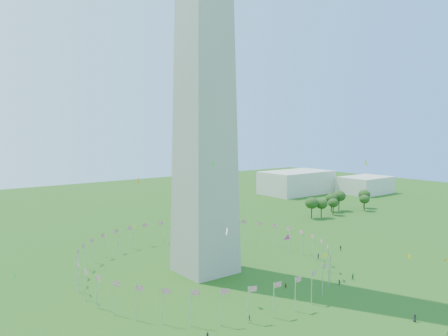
{
  "coord_description": "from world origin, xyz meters",
  "views": [
    {
      "loc": [
        -80.11,
        -64.46,
        46.91
      ],
      "look_at": [
        -3.72,
        35.0,
        35.34
      ],
      "focal_mm": 35.0,
      "sensor_mm": 36.0,
      "label": 1
    }
  ],
  "objects": [
    {
      "name": "ground",
      "position": [
        0.0,
        0.0,
        0.0
      ],
      "size": [
        600.0,
        600.0,
        0.0
      ],
      "primitive_type": "plane",
      "color": "#1C4A11",
      "rests_on": "ground"
    },
    {
      "name": "washington_monument",
      "position": [
        0.0,
        50.0,
        84.5
      ],
      "size": [
        16.8,
        16.8,
        169.0
      ],
      "primitive_type": null,
      "color": "#A7A394",
      "rests_on": "ground"
    },
    {
      "name": "flag_ring",
      "position": [
        -0.0,
        50.0,
        4.5
      ],
      "size": [
        80.24,
        80.24,
        9.0
      ],
      "color": "silver",
      "rests_on": "ground"
    },
    {
      "name": "gov_building_east_a",
      "position": [
        150.0,
        150.0,
        8.0
      ],
      "size": [
        50.0,
        30.0,
        16.0
      ],
      "primitive_type": "cube",
      "color": "beige",
      "rests_on": "ground"
    },
    {
      "name": "gov_building_east_b",
      "position": [
        190.0,
        120.0,
        6.0
      ],
      "size": [
        35.0,
        25.0,
        12.0
      ],
      "primitive_type": "cube",
      "color": "beige",
      "rests_on": "ground"
    },
    {
      "name": "crowd",
      "position": [
        14.48,
        7.38,
        0.87
      ],
      "size": [
        105.8,
        59.49,
        2.02
      ],
      "color": "#252525",
      "rests_on": "ground"
    },
    {
      "name": "kites_aloft",
      "position": [
        -1.61,
        24.22,
        21.19
      ],
      "size": [
        94.97,
        70.12,
        30.86
      ],
      "color": "#CC2699",
      "rests_on": "ground"
    },
    {
      "name": "tree_line_east",
      "position": [
        114.2,
        85.69,
        5.17
      ],
      "size": [
        54.05,
        15.62,
        11.31
      ],
      "color": "#2B531B",
      "rests_on": "ground"
    }
  ]
}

